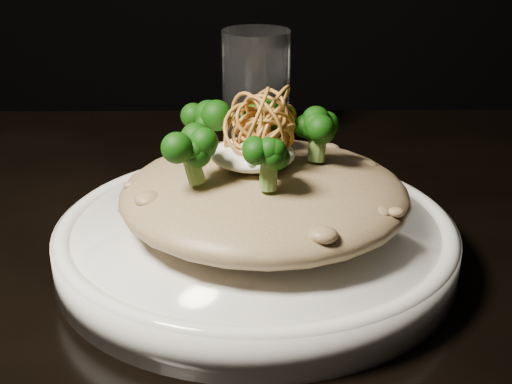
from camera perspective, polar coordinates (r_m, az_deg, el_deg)
table at (r=0.56m, az=-6.70°, el=-13.96°), size 1.10×0.80×0.75m
plate at (r=0.52m, az=-0.00°, el=-4.08°), size 0.29×0.29×0.03m
risotto at (r=0.50m, az=0.67°, el=-0.19°), size 0.21×0.21×0.05m
broccoli at (r=0.48m, az=-0.25°, el=4.58°), size 0.13×0.13×0.05m
cheese at (r=0.49m, az=-0.27°, el=3.04°), size 0.06×0.06×0.02m
shallots at (r=0.49m, az=0.69°, el=6.12°), size 0.06×0.06×0.04m
drinking_glass at (r=0.74m, az=0.01°, el=8.14°), size 0.09×0.09×0.12m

